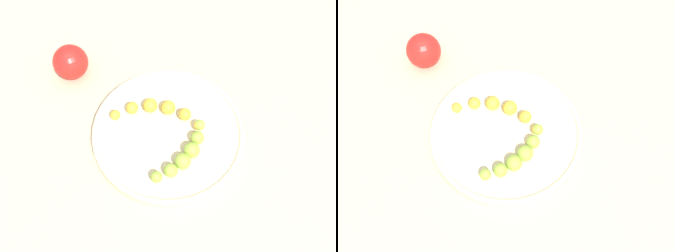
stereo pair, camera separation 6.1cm
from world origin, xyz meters
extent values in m
plane|color=tan|center=(0.00, 0.00, 0.00)|extent=(2.40, 2.40, 0.00)
cylinder|color=beige|center=(0.00, 0.00, 0.01)|extent=(0.29, 0.29, 0.02)
torus|color=beige|center=(0.00, 0.00, 0.02)|extent=(0.29, 0.29, 0.01)
sphere|color=gold|center=(0.03, 0.05, 0.03)|extent=(0.02, 0.02, 0.02)
sphere|color=gold|center=(0.00, 0.04, 0.03)|extent=(0.02, 0.02, 0.02)
sphere|color=gold|center=(-0.03, 0.03, 0.03)|extent=(0.03, 0.03, 0.03)
sphere|color=gold|center=(-0.06, 0.01, 0.03)|extent=(0.03, 0.03, 0.03)
sphere|color=gold|center=(-0.08, -0.02, 0.03)|extent=(0.02, 0.02, 0.02)
sphere|color=gold|center=(-0.09, -0.06, 0.03)|extent=(0.02, 0.02, 0.02)
sphere|color=#8CAD38|center=(0.06, -0.08, 0.03)|extent=(0.02, 0.02, 0.02)
sphere|color=#8CAD38|center=(0.07, -0.05, 0.03)|extent=(0.03, 0.03, 0.03)
sphere|color=#8CAD38|center=(0.07, -0.03, 0.03)|extent=(0.03, 0.03, 0.03)
sphere|color=#8CAD38|center=(0.06, 0.00, 0.03)|extent=(0.03, 0.03, 0.03)
sphere|color=#8CAD38|center=(0.05, 0.03, 0.03)|extent=(0.03, 0.03, 0.03)
sphere|color=#8CAD38|center=(0.04, 0.05, 0.03)|extent=(0.02, 0.02, 0.02)
sphere|color=red|center=(-0.25, -0.05, 0.04)|extent=(0.07, 0.07, 0.07)
camera|label=1|loc=(0.28, -0.25, 0.68)|focal=42.98mm
camera|label=2|loc=(0.31, -0.20, 0.68)|focal=42.98mm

